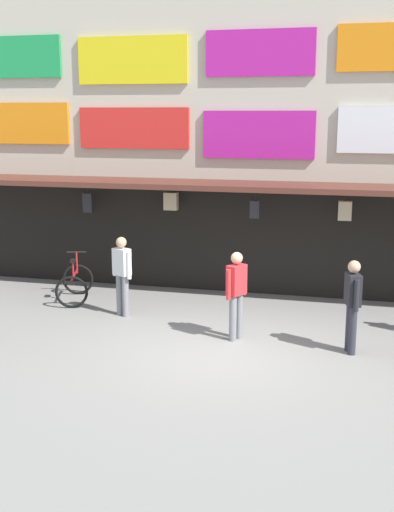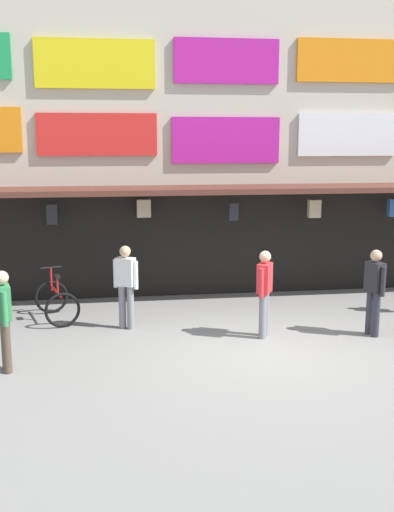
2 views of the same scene
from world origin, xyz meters
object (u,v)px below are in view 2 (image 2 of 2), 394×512
object	(u,v)px
bicycle_parked	(57,302)
pedestrian_in_red	(126,282)
pedestrian_in_blue	(374,288)
pedestrian_in_black	(4,315)
pedestrian_in_white	(264,289)

from	to	relation	value
bicycle_parked	pedestrian_in_red	xyz separation A→B (m)	(1.43, -0.77, 0.55)
bicycle_parked	pedestrian_in_blue	world-z (taller)	pedestrian_in_blue
pedestrian_in_black	pedestrian_in_blue	bearing A→B (deg)	7.69
pedestrian_in_blue	pedestrian_in_red	size ratio (longest dim) A/B	1.00
pedestrian_in_red	pedestrian_in_black	distance (m)	2.80
pedestrian_in_red	pedestrian_in_black	xyz separation A→B (m)	(-1.99, -1.97, 0.00)
bicycle_parked	pedestrian_in_white	distance (m)	4.37
pedestrian_in_white	pedestrian_in_red	xyz separation A→B (m)	(-2.58, 0.89, 0.00)
bicycle_parked	pedestrian_in_white	xyz separation A→B (m)	(4.01, -1.65, 0.55)
bicycle_parked	pedestrian_in_red	size ratio (longest dim) A/B	0.79
pedestrian_in_white	pedestrian_in_blue	bearing A→B (deg)	-4.97
bicycle_parked	pedestrian_in_black	world-z (taller)	pedestrian_in_black
pedestrian_in_white	pedestrian_in_blue	world-z (taller)	same
bicycle_parked	pedestrian_in_red	distance (m)	1.71
bicycle_parked	pedestrian_in_white	size ratio (longest dim) A/B	0.79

